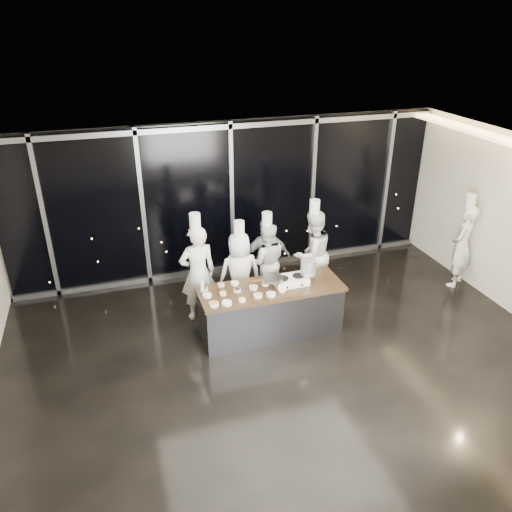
% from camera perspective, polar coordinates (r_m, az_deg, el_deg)
% --- Properties ---
extents(ground, '(9.00, 9.00, 0.00)m').
position_cam_1_polar(ground, '(8.24, 3.74, -12.00)').
color(ground, black).
rests_on(ground, ground).
extents(room_shell, '(9.02, 7.02, 3.21)m').
position_cam_1_polar(room_shell, '(7.14, 5.58, 2.62)').
color(room_shell, beige).
rests_on(room_shell, ground).
extents(window_wall, '(8.90, 0.11, 3.20)m').
position_cam_1_polar(window_wall, '(10.35, -2.85, 6.46)').
color(window_wall, black).
rests_on(window_wall, ground).
extents(demo_counter, '(2.46, 0.86, 0.90)m').
position_cam_1_polar(demo_counter, '(8.66, 1.68, -6.15)').
color(demo_counter, '#3A3A3F').
rests_on(demo_counter, ground).
extents(stove, '(0.59, 0.39, 0.14)m').
position_cam_1_polar(stove, '(8.52, 3.96, -2.80)').
color(stove, silver).
rests_on(stove, demo_counter).
extents(frying_pan, '(0.56, 0.33, 0.05)m').
position_cam_1_polar(frying_pan, '(8.35, 1.95, -2.58)').
color(frying_pan, slate).
rests_on(frying_pan, stove).
extents(stock_pot, '(0.27, 0.27, 0.26)m').
position_cam_1_polar(stock_pot, '(8.53, 6.00, -1.28)').
color(stock_pot, silver).
rests_on(stock_pot, stove).
extents(prep_bowls, '(1.37, 0.74, 0.05)m').
position_cam_1_polar(prep_bowls, '(8.21, -1.98, -4.26)').
color(prep_bowls, white).
rests_on(prep_bowls, demo_counter).
extents(squeeze_bottle, '(0.06, 0.06, 0.23)m').
position_cam_1_polar(squeeze_bottle, '(8.28, -6.19, -3.46)').
color(squeeze_bottle, silver).
rests_on(squeeze_bottle, demo_counter).
extents(chef_far_left, '(0.70, 0.49, 2.04)m').
position_cam_1_polar(chef_far_left, '(8.91, -6.66, -1.86)').
color(chef_far_left, silver).
rests_on(chef_far_left, ground).
extents(chef_left, '(0.78, 0.51, 1.82)m').
position_cam_1_polar(chef_left, '(9.08, -1.87, -1.94)').
color(chef_left, silver).
rests_on(chef_left, ground).
extents(chef_center, '(0.86, 0.74, 1.78)m').
position_cam_1_polar(chef_center, '(9.54, 1.21, -0.59)').
color(chef_center, silver).
rests_on(chef_center, ground).
extents(guest, '(0.97, 0.47, 1.60)m').
position_cam_1_polar(guest, '(9.62, 1.19, -0.27)').
color(guest, '#151F3B').
rests_on(guest, ground).
extents(chef_right, '(1.01, 0.89, 1.97)m').
position_cam_1_polar(chef_right, '(9.69, 6.43, 0.29)').
color(chef_right, silver).
rests_on(chef_right, ground).
extents(chef_side, '(0.75, 0.70, 1.95)m').
position_cam_1_polar(chef_side, '(10.78, 22.44, 1.14)').
color(chef_side, silver).
rests_on(chef_side, ground).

